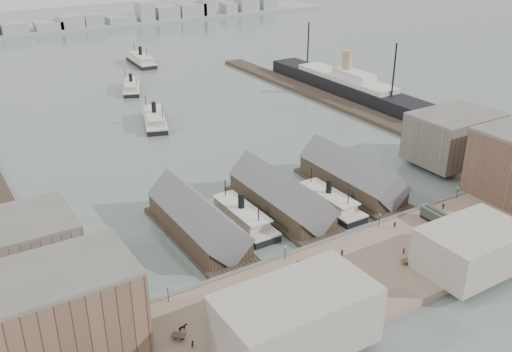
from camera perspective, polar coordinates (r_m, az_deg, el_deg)
ground at (r=150.60m, az=6.09°, el=-6.12°), size 900.00×900.00×0.00m
quay at (r=137.47m, az=11.25°, el=-9.31°), size 180.00×30.00×2.00m
seawall at (r=146.58m, az=7.35°, el=-6.61°), size 180.00×1.20×2.30m
east_wharf at (r=259.99m, az=7.67°, el=7.45°), size 10.00×180.00×1.60m
ferry_shed_west at (r=148.69m, az=-5.85°, el=-4.48°), size 14.00×42.00×12.60m
ferry_shed_center at (r=160.23m, az=2.49°, el=-2.10°), size 14.00×42.00×12.60m
ferry_shed_east at (r=174.91m, az=9.55°, el=-0.05°), size 14.00×42.00×12.60m
warehouse_west_front at (r=111.00m, az=-20.13°, el=-13.43°), size 32.00×18.00×18.00m
warehouse_west_back at (r=137.15m, az=-22.93°, el=-7.11°), size 26.00×20.00×14.00m
warehouse_east_back at (r=200.69m, az=19.13°, el=3.68°), size 28.00×20.00×15.00m
street_bldg_center at (r=141.05m, az=20.82°, el=-6.76°), size 24.00×16.00×10.00m
street_bldg_west at (r=110.00m, az=3.96°, el=-14.07°), size 30.00×16.00×12.00m
lamp_post_far_w at (r=123.70m, az=-8.81°, el=-11.28°), size 0.44×0.44×3.92m
lamp_post_near_w at (r=135.63m, az=2.92°, el=-7.44°), size 0.44×0.44×3.92m
lamp_post_near_e at (r=152.61m, az=12.26°, el=-4.11°), size 0.44×0.44×3.92m
lamp_post_far_e at (r=173.16m, az=19.49°, el=-1.43°), size 0.44×0.44×3.92m
far_shore at (r=448.01m, az=-21.95°, el=13.59°), size 500.00×40.00×15.72m
ferry_docked_west at (r=154.98m, az=-1.47°, el=-4.06°), size 8.16×27.21×9.72m
ferry_docked_east at (r=164.74m, az=7.23°, el=-2.46°), size 7.77×25.90×9.25m
ferry_open_near at (r=232.97m, az=-10.09°, el=5.64°), size 16.60×29.00×9.92m
ferry_open_mid at (r=281.75m, az=-12.35°, el=8.73°), size 16.10×26.02×8.93m
ferry_open_far at (r=333.17m, az=-11.42°, el=11.30°), size 10.52×30.14×10.61m
ocean_steamer at (r=273.49m, az=8.97°, el=9.02°), size 13.94×101.84×20.37m
tram at (r=158.76m, az=17.60°, el=-3.95°), size 2.90×10.00×3.53m
horse_cart_left at (r=116.39m, az=-7.42°, el=-15.01°), size 4.33×4.18×1.60m
horse_cart_center at (r=127.48m, az=7.41°, el=-10.99°), size 4.79×3.68×1.71m
horse_cart_right at (r=140.92m, az=15.31°, el=-7.96°), size 4.72×1.98×1.63m
pedestrian_0 at (r=115.95m, az=-11.62°, el=-15.49°), size 0.70×0.80×1.83m
pedestrian_1 at (r=113.09m, az=-6.33°, el=-16.36°), size 0.96×0.92×1.56m
pedestrian_2 at (r=134.48m, az=4.20°, el=-8.75°), size 0.72×1.12×1.66m
pedestrian_3 at (r=128.07m, az=11.06°, el=-11.07°), size 1.14×0.89×1.80m
pedestrian_4 at (r=139.49m, az=8.60°, el=-7.61°), size 0.87×0.57×1.78m
pedestrian_5 at (r=143.40m, az=14.56°, el=-7.26°), size 0.60×0.69×1.60m
pedestrian_6 at (r=154.19m, az=13.69°, el=-4.73°), size 1.04×1.07×1.74m
pedestrian_7 at (r=161.09m, az=21.01°, el=-4.45°), size 0.89×1.18×1.62m
pedestrian_8 at (r=167.21m, az=18.21°, el=-2.88°), size 0.65×1.13×1.80m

